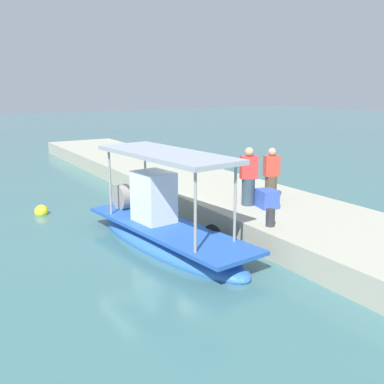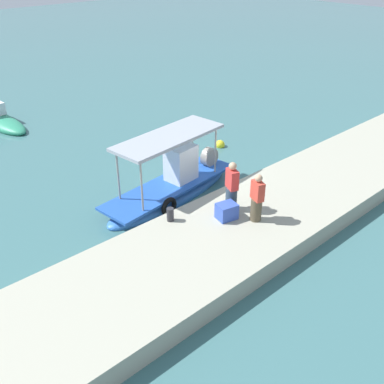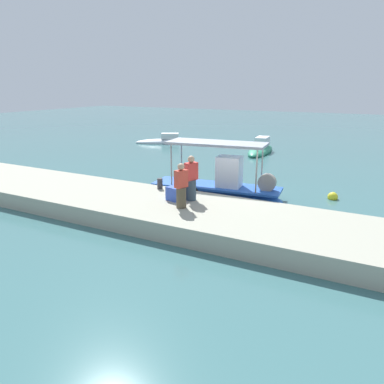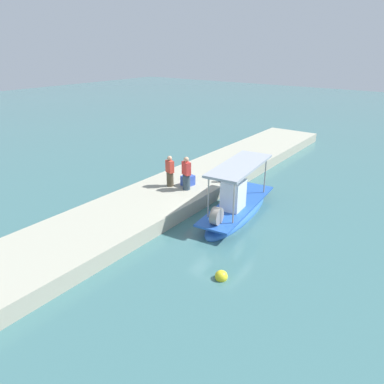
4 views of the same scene
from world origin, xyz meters
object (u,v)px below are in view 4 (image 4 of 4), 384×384
object	(u,v)px
fisherman_by_crate	(186,175)
cargo_crate	(188,180)
main_fishing_boat	(237,207)
marker_buoy	(221,276)
fisherman_near_bollard	(170,172)
mooring_bollard	(220,178)

from	to	relation	value
fisherman_by_crate	cargo_crate	size ratio (longest dim) A/B	2.77
main_fishing_boat	fisherman_by_crate	bearing A→B (deg)	-87.16
fisherman_by_crate	marker_buoy	bearing A→B (deg)	47.65
fisherman_near_bollard	fisherman_by_crate	xyz separation A→B (m)	(-0.12, 1.02, 0.05)
main_fishing_boat	fisherman_near_bollard	xyz separation A→B (m)	(0.27, -4.03, 1.02)
fisherman_near_bollard	mooring_bollard	bearing A→B (deg)	138.90
main_fishing_boat	mooring_bollard	bearing A→B (deg)	-131.10
fisherman_by_crate	main_fishing_boat	bearing A→B (deg)	92.84
main_fishing_boat	fisherman_by_crate	world-z (taller)	main_fishing_boat
fisherman_near_bollard	main_fishing_boat	bearing A→B (deg)	93.88
main_fishing_boat	marker_buoy	world-z (taller)	main_fishing_boat
main_fishing_boat	marker_buoy	bearing A→B (deg)	24.13
mooring_bollard	fisherman_near_bollard	bearing A→B (deg)	-41.10
fisherman_by_crate	mooring_bollard	world-z (taller)	fisherman_by_crate
fisherman_by_crate	cargo_crate	distance (m)	0.82
main_fishing_boat	fisherman_near_bollard	size ratio (longest dim) A/B	3.81
fisherman_near_bollard	cargo_crate	size ratio (longest dim) A/B	2.61
main_fishing_boat	mooring_bollard	xyz separation A→B (m)	(-1.88, -2.15, 0.48)
mooring_bollard	main_fishing_boat	bearing A→B (deg)	48.90
main_fishing_boat	mooring_bollard	distance (m)	2.90
fisherman_near_bollard	mooring_bollard	xyz separation A→B (m)	(-2.15, 1.88, -0.54)
fisherman_by_crate	mooring_bollard	distance (m)	2.28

